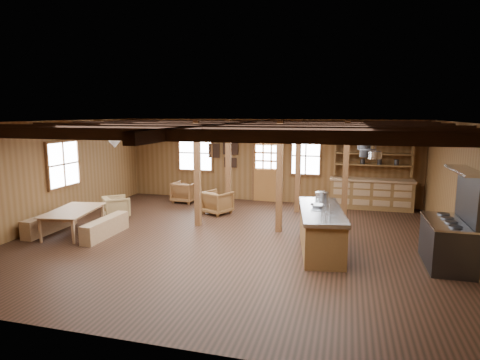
% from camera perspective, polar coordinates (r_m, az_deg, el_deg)
% --- Properties ---
extents(room, '(10.04, 9.04, 2.84)m').
position_cam_1_polar(room, '(9.37, -1.43, -0.32)').
color(room, black).
rests_on(room, ground).
extents(ceiling_joists, '(9.80, 8.82, 0.18)m').
position_cam_1_polar(ceiling_joists, '(9.41, -1.15, 7.57)').
color(ceiling_joists, black).
rests_on(ceiling_joists, ceiling).
extents(timber_posts, '(3.95, 2.35, 2.80)m').
position_cam_1_polar(timber_posts, '(11.25, 4.12, 1.31)').
color(timber_posts, '#4D2716').
rests_on(timber_posts, floor).
extents(back_door, '(1.02, 0.08, 2.15)m').
position_cam_1_polar(back_door, '(13.72, 3.85, 0.59)').
color(back_door, brown).
rests_on(back_door, floor).
extents(window_back_left, '(1.32, 0.06, 1.32)m').
position_cam_1_polar(window_back_left, '(14.37, -6.36, 3.85)').
color(window_back_left, white).
rests_on(window_back_left, wall_back).
extents(window_back_right, '(1.02, 0.06, 1.32)m').
position_cam_1_polar(window_back_right, '(13.45, 9.34, 3.40)').
color(window_back_right, white).
rests_on(window_back_right, wall_back).
extents(window_left, '(0.14, 1.24, 1.32)m').
position_cam_1_polar(window_left, '(12.12, -23.83, 2.06)').
color(window_left, white).
rests_on(window_left, wall_back).
extents(notice_boards, '(1.08, 0.03, 0.90)m').
position_cam_1_polar(notice_boards, '(14.00, -2.15, 3.91)').
color(notice_boards, silver).
rests_on(notice_boards, wall_back).
extents(back_counter, '(2.55, 0.60, 2.45)m').
position_cam_1_polar(back_counter, '(13.30, 18.15, -1.37)').
color(back_counter, brown).
rests_on(back_counter, floor).
extents(pendant_lamps, '(1.86, 2.36, 0.66)m').
position_cam_1_polar(pendant_lamps, '(11.02, -11.29, 5.43)').
color(pendant_lamps, '#313234').
rests_on(pendant_lamps, ceiling).
extents(pot_rack, '(0.39, 3.00, 0.46)m').
position_cam_1_polar(pot_rack, '(9.20, 17.63, 4.36)').
color(pot_rack, '#313234').
rests_on(pot_rack, ceiling).
extents(kitchen_island, '(1.25, 2.60, 1.20)m').
position_cam_1_polar(kitchen_island, '(9.00, 11.41, -6.94)').
color(kitchen_island, brown).
rests_on(kitchen_island, floor).
extents(step_stool, '(0.42, 0.33, 0.34)m').
position_cam_1_polar(step_stool, '(8.62, 10.43, -9.79)').
color(step_stool, '#8A5D3E').
rests_on(step_stool, floor).
extents(commercial_range, '(0.81, 1.57, 1.94)m').
position_cam_1_polar(commercial_range, '(8.93, 27.77, -6.99)').
color(commercial_range, '#313234').
rests_on(commercial_range, floor).
extents(dining_table, '(1.26, 1.89, 0.62)m').
position_cam_1_polar(dining_table, '(10.91, -22.41, -5.51)').
color(dining_table, '#966B44').
rests_on(dining_table, floor).
extents(bench_wall, '(0.31, 1.68, 0.46)m').
position_cam_1_polar(bench_wall, '(11.39, -25.40, -5.50)').
color(bench_wall, '#8A5D3E').
rests_on(bench_wall, floor).
extents(bench_aisle, '(0.31, 1.64, 0.45)m').
position_cam_1_polar(bench_aisle, '(10.43, -18.58, -6.41)').
color(bench_aisle, '#8A5D3E').
rests_on(bench_aisle, floor).
extents(armchair_a, '(0.80, 0.82, 0.69)m').
position_cam_1_polar(armchair_a, '(13.74, -7.87, -1.72)').
color(armchair_a, brown).
rests_on(armchair_a, floor).
extents(armchair_b, '(0.99, 1.00, 0.69)m').
position_cam_1_polar(armchair_b, '(12.09, -3.26, -3.19)').
color(armchair_b, brown).
rests_on(armchair_b, floor).
extents(armchair_c, '(0.96, 0.96, 0.63)m').
position_cam_1_polar(armchair_c, '(12.15, -17.17, -3.69)').
color(armchair_c, olive).
rests_on(armchair_c, floor).
extents(counter_pot, '(0.31, 0.31, 0.19)m').
position_cam_1_polar(counter_pot, '(9.80, 11.57, -2.25)').
color(counter_pot, silver).
rests_on(counter_pot, kitchen_island).
extents(bowl, '(0.30, 0.30, 0.07)m').
position_cam_1_polar(bowl, '(9.02, 10.86, -3.62)').
color(bowl, silver).
rests_on(bowl, kitchen_island).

